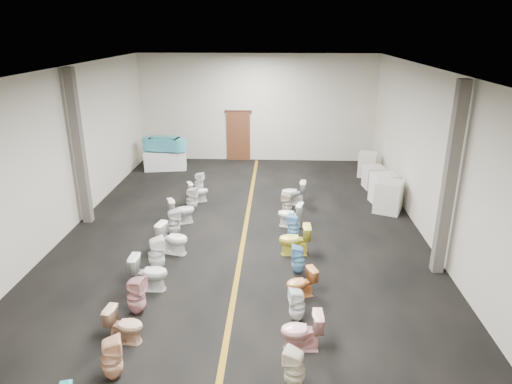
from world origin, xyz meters
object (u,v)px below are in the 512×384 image
toilet_right_9 (290,215)px  toilet_right_8 (294,227)px  toilet_left_11 (199,182)px  toilet_left_7 (173,223)px  display_table (166,160)px  toilet_left_8 (181,211)px  toilet_right_10 (287,204)px  toilet_left_4 (149,273)px  toilet_right_7 (295,240)px  toilet_left_5 (156,254)px  appliance_crate_c (374,177)px  appliance_crate_d (367,165)px  toilet_right_2 (295,369)px  toilet_right_5 (301,283)px  appliance_crate_a (388,197)px  toilet_right_11 (294,193)px  toilet_left_6 (173,238)px  appliance_crate_b (383,189)px  toilet_right_3 (302,331)px  toilet_left_3 (136,296)px  toilet_left_9 (192,199)px  toilet_left_1 (112,359)px  toilet_left_2 (125,325)px  bathtub (164,143)px  toilet_left_10 (198,192)px

toilet_right_9 → toilet_right_8: bearing=21.2°
toilet_left_11 → toilet_left_7: bearing=-166.1°
display_table → toilet_left_8: (1.76, -5.43, 0.02)m
toilet_right_10 → toilet_left_4: bearing=-17.2°
toilet_right_7 → toilet_right_8: bearing=177.6°
toilet_left_11 → toilet_right_7: bearing=-129.4°
toilet_left_5 → toilet_right_9: size_ratio=1.14×
toilet_left_4 → toilet_right_9: size_ratio=1.10×
appliance_crate_c → toilet_left_5: bearing=-135.4°
toilet_right_7 → toilet_right_9: bearing=-179.6°
appliance_crate_d → toilet_left_11: (-6.25, -2.10, -0.11)m
toilet_right_2 → toilet_right_5: toilet_right_2 is taller
toilet_left_4 → toilet_right_10: (3.11, 4.46, -0.06)m
toilet_right_2 → toilet_right_7: 4.64m
appliance_crate_a → toilet_right_11: size_ratio=1.24×
appliance_crate_c → toilet_right_5: size_ratio=1.19×
toilet_left_5 → toilet_left_6: size_ratio=1.05×
appliance_crate_b → toilet_left_5: 7.93m
toilet_right_8 → toilet_right_10: (-0.15, 1.77, -0.02)m
appliance_crate_b → toilet_left_8: size_ratio=1.28×
toilet_left_7 → toilet_right_9: 3.34m
toilet_right_5 → toilet_right_10: 4.61m
appliance_crate_d → toilet_right_3: appliance_crate_d is taller
toilet_left_5 → toilet_right_5: size_ratio=1.30×
toilet_left_8 → toilet_right_2: size_ratio=1.06×
toilet_right_8 → toilet_right_9: bearing=-159.2°
toilet_left_3 → appliance_crate_a: bearing=-37.2°
toilet_right_10 → toilet_right_11: bearing=-176.6°
toilet_left_9 → toilet_right_3: size_ratio=1.02×
appliance_crate_d → toilet_right_9: bearing=-122.1°
appliance_crate_d → toilet_left_11: appliance_crate_d is taller
toilet_right_7 → toilet_right_10: (-0.15, 2.64, -0.06)m
toilet_right_7 → toilet_right_11: (0.07, 3.52, -0.00)m
toilet_right_3 → display_table: bearing=-157.4°
toilet_left_1 → toilet_left_8: bearing=-19.1°
toilet_left_9 → toilet_right_7: 4.22m
toilet_left_2 → toilet_right_7: size_ratio=0.86×
toilet_left_8 → toilet_left_11: toilet_left_8 is taller
bathtub → appliance_crate_b: 8.81m
appliance_crate_d → toilet_right_9: (-3.11, -4.95, -0.09)m
toilet_right_10 → display_table: bearing=-115.6°
display_table → appliance_crate_c: size_ratio=2.12×
toilet_left_1 → toilet_left_10: bearing=-20.7°
toilet_right_7 → toilet_left_8: bearing=-121.2°
appliance_crate_c → toilet_left_6: toilet_left_6 is taller
display_table → appliance_crate_c: bearing=-13.6°
appliance_crate_d → toilet_right_5: appliance_crate_d is taller
display_table → toilet_left_10: display_table is taller
bathtub → toilet_left_6: size_ratio=2.27×
toilet_left_1 → toilet_left_4: size_ratio=0.95×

